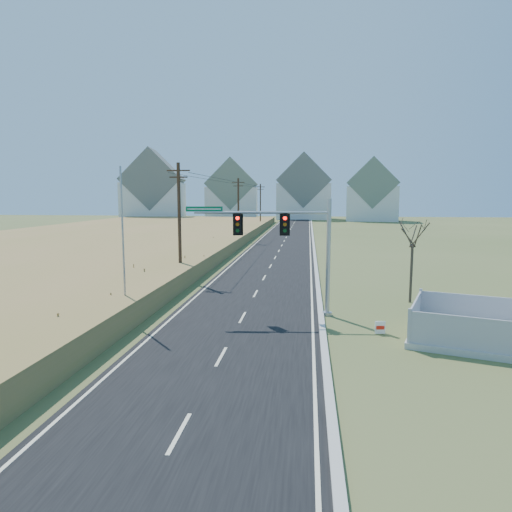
# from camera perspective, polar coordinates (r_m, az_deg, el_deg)

# --- Properties ---
(ground) EXTENTS (260.00, 260.00, 0.00)m
(ground) POSITION_cam_1_polar(r_m,az_deg,el_deg) (20.68, -3.31, -10.71)
(ground) COLOR #4B592B
(ground) RESTS_ON ground
(road) EXTENTS (8.00, 180.00, 0.06)m
(road) POSITION_cam_1_polar(r_m,az_deg,el_deg) (69.73, 3.72, 2.17)
(road) COLOR black
(road) RESTS_ON ground
(curb) EXTENTS (0.30, 180.00, 0.18)m
(curb) POSITION_cam_1_polar(r_m,az_deg,el_deg) (69.65, 7.13, 2.17)
(curb) COLOR #B2AFA8
(curb) RESTS_ON ground
(reed_marsh) EXTENTS (38.00, 110.00, 1.30)m
(reed_marsh) POSITION_cam_1_polar(r_m,az_deg,el_deg) (65.63, -18.18, 2.03)
(reed_marsh) COLOR #9B7346
(reed_marsh) RESTS_ON ground
(utility_pole_near) EXTENTS (1.80, 0.26, 9.00)m
(utility_pole_near) POSITION_cam_1_polar(r_m,az_deg,el_deg) (35.79, -9.56, 4.54)
(utility_pole_near) COLOR #422D1E
(utility_pole_near) RESTS_ON ground
(utility_pole_mid) EXTENTS (1.80, 0.26, 9.00)m
(utility_pole_mid) POSITION_cam_1_polar(r_m,az_deg,el_deg) (65.13, -2.22, 5.91)
(utility_pole_mid) COLOR #422D1E
(utility_pole_mid) RESTS_ON ground
(utility_pole_far) EXTENTS (1.80, 0.26, 9.00)m
(utility_pole_far) POSITION_cam_1_polar(r_m,az_deg,el_deg) (94.89, 0.55, 6.40)
(utility_pole_far) COLOR #422D1E
(utility_pole_far) RESTS_ON ground
(condo_nw) EXTENTS (17.69, 13.38, 19.05)m
(condo_nw) POSITION_cam_1_polar(r_m,az_deg,el_deg) (126.34, -12.71, 7.86)
(condo_nw) COLOR silver
(condo_nw) RESTS_ON ground
(condo_nnw) EXTENTS (14.93, 11.17, 17.03)m
(condo_nnw) POSITION_cam_1_polar(r_m,az_deg,el_deg) (129.14, -3.03, 7.68)
(condo_nnw) COLOR silver
(condo_nnw) RESTS_ON ground
(condo_n) EXTENTS (15.27, 10.20, 18.54)m
(condo_n) POSITION_cam_1_polar(r_m,az_deg,el_deg) (131.37, 5.98, 7.94)
(condo_n) COLOR silver
(condo_n) RESTS_ON ground
(condo_ne) EXTENTS (14.12, 10.51, 16.52)m
(condo_ne) POSITION_cam_1_polar(r_m,az_deg,el_deg) (124.47, 14.32, 7.42)
(condo_ne) COLOR silver
(condo_ne) RESTS_ON ground
(traffic_signal_mast) EXTENTS (7.92, 0.86, 6.31)m
(traffic_signal_mast) POSITION_cam_1_polar(r_m,az_deg,el_deg) (24.55, 4.83, 1.64)
(traffic_signal_mast) COLOR #9EA0A5
(traffic_signal_mast) RESTS_ON ground
(fence_enclosure) EXTENTS (8.37, 6.93, 1.65)m
(fence_enclosure) POSITION_cam_1_polar(r_m,az_deg,el_deg) (22.92, 27.90, -8.96)
(fence_enclosure) COLOR #B7B5AD
(fence_enclosure) RESTS_ON ground
(open_sign) EXTENTS (0.49, 0.12, 0.60)m
(open_sign) POSITION_cam_1_polar(r_m,az_deg,el_deg) (22.48, 15.26, -8.62)
(open_sign) COLOR white
(open_sign) RESTS_ON ground
(flagpole) EXTENTS (0.36, 0.36, 7.97)m
(flagpole) POSITION_cam_1_polar(r_m,az_deg,el_deg) (24.66, -16.21, -0.44)
(flagpole) COLOR #B7B5AD
(flagpole) RESTS_ON ground
(bare_tree) EXTENTS (2.03, 2.03, 5.37)m
(bare_tree) POSITION_cam_1_polar(r_m,az_deg,el_deg) (28.97, 19.04, 2.86)
(bare_tree) COLOR #4C3F33
(bare_tree) RESTS_ON ground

